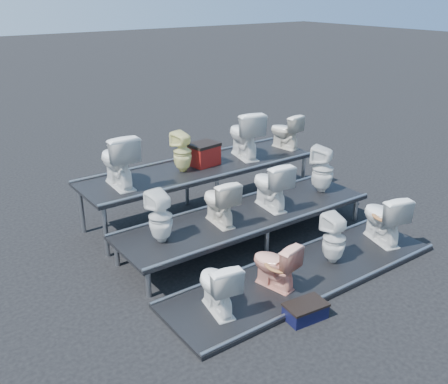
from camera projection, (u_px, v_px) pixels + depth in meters
ground at (247, 240)px, 7.88m from camera, size 80.00×80.00×0.00m
tier_front at (305, 274)px, 6.89m from camera, size 4.20×1.20×0.06m
tier_mid at (247, 227)px, 7.79m from camera, size 4.20×1.20×0.46m
tier_back at (201, 190)px, 8.69m from camera, size 4.20×1.20×0.86m
toilet_0 at (217, 285)px, 5.95m from camera, size 0.51×0.74×0.70m
toilet_1 at (275, 264)px, 6.45m from camera, size 0.49×0.71×0.66m
toilet_2 at (334, 239)px, 7.03m from camera, size 0.35×0.36×0.73m
toilet_3 at (383, 217)px, 7.60m from camera, size 0.65×0.88×0.80m
toilet_4 at (160, 217)px, 6.75m from camera, size 0.35×0.35×0.73m
toilet_5 at (219, 201)px, 7.29m from camera, size 0.46×0.72×0.70m
toilet_6 at (271, 185)px, 7.80m from camera, size 0.52×0.81×0.77m
toilet_7 at (323, 169)px, 8.42m from camera, size 0.48×0.48×0.80m
toilet_8 at (118, 160)px, 7.56m from camera, size 0.52×0.85×0.84m
toilet_9 at (182, 152)px, 8.21m from camera, size 0.36×0.36×0.67m
toilet_10 at (244, 134)px, 8.87m from camera, size 0.65×0.93×0.86m
toilet_11 at (285, 131)px, 9.44m from camera, size 0.45×0.69×0.66m
red_crate at (204, 155)px, 8.57m from camera, size 0.51×0.43×0.34m
step_stool at (305, 312)px, 6.00m from camera, size 0.52×0.35×0.18m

